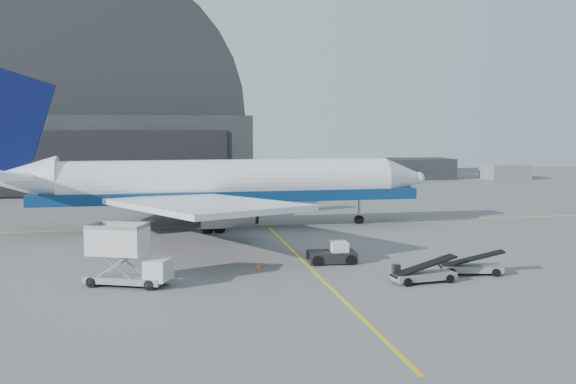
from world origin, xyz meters
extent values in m
plane|color=#565659|center=(0.00, 0.00, 0.00)|extent=(200.00, 200.00, 0.00)
cube|color=gold|center=(0.00, 20.00, 0.01)|extent=(80.00, 0.25, 0.02)
cube|color=gold|center=(0.00, -2.00, 0.01)|extent=(0.25, 40.00, 0.02)
cube|color=black|center=(-22.00, 65.00, 6.00)|extent=(50.00, 28.00, 12.00)
cube|color=black|center=(-22.00, 50.90, 5.00)|extent=(42.00, 0.40, 9.50)
cube|color=black|center=(38.00, 72.00, 0.00)|extent=(14.00, 8.00, 4.00)
cube|color=gray|center=(55.00, 68.00, 0.00)|extent=(8.00, 6.00, 2.80)
cylinder|color=white|center=(-3.98, 18.81, 4.83)|extent=(33.42, 4.46, 4.46)
cone|color=white|center=(14.77, 18.81, 4.83)|extent=(4.08, 4.46, 4.46)
sphere|color=white|center=(16.63, 18.81, 4.83)|extent=(1.30, 1.30, 1.30)
cone|color=white|center=(-23.94, 18.81, 5.38)|extent=(6.50, 4.46, 4.46)
cube|color=black|center=(13.66, 18.81, 5.38)|extent=(2.41, 2.04, 0.65)
cube|color=navy|center=(-3.98, 18.81, 3.39)|extent=(38.99, 4.50, 1.11)
cube|color=white|center=(-7.69, 7.67, 3.90)|extent=(17.12, 22.76, 1.35)
cube|color=white|center=(-7.69, 29.95, 3.90)|extent=(17.12, 22.76, 1.35)
cube|color=white|center=(-24.40, 14.63, 5.94)|extent=(5.68, 7.77, 0.32)
cube|color=white|center=(-24.40, 22.99, 5.94)|extent=(5.68, 7.77, 0.32)
cube|color=#070E3A|center=(-24.87, 18.81, 10.86)|extent=(8.61, 0.46, 10.69)
cylinder|color=gray|center=(-4.91, 11.38, 2.41)|extent=(4.83, 2.51, 2.51)
cylinder|color=gray|center=(-4.91, 26.24, 2.41)|extent=(4.83, 2.51, 2.51)
cylinder|color=#A5A5AA|center=(9.94, 18.81, 1.30)|extent=(0.26, 0.26, 2.60)
cylinder|color=black|center=(9.94, 18.81, 0.42)|extent=(1.02, 0.32, 1.02)
cylinder|color=black|center=(-5.84, 15.84, 0.51)|extent=(1.21, 0.42, 1.21)
cylinder|color=black|center=(-5.84, 21.78, 0.51)|extent=(1.21, 0.42, 1.21)
cube|color=gray|center=(-13.13, -3.72, 0.48)|extent=(5.64, 3.89, 0.44)
cube|color=silver|center=(-11.02, -4.57, 1.18)|extent=(2.04, 2.38, 1.40)
cube|color=black|center=(-10.41, -4.81, 1.40)|extent=(0.68, 1.57, 0.79)
cube|color=silver|center=(-13.61, -3.53, 2.97)|extent=(4.22, 3.39, 1.75)
cylinder|color=black|center=(-11.60, -5.32, 0.35)|extent=(0.75, 0.50, 0.70)
cylinder|color=black|center=(-10.92, -3.62, 0.35)|extent=(0.75, 0.50, 0.70)
cylinder|color=black|center=(-15.33, -3.83, 0.35)|extent=(0.75, 0.50, 0.70)
cylinder|color=black|center=(-14.65, -2.12, 0.35)|extent=(0.75, 0.50, 0.70)
cube|color=black|center=(2.01, 0.42, 0.50)|extent=(3.74, 2.18, 0.82)
cube|color=silver|center=(2.55, 0.40, 1.23)|extent=(1.35, 1.70, 0.82)
cylinder|color=black|center=(3.23, -0.55, 0.36)|extent=(0.83, 0.36, 0.82)
cylinder|color=black|center=(3.32, 1.27, 0.36)|extent=(0.83, 0.36, 0.82)
cylinder|color=black|center=(0.69, -0.42, 0.36)|extent=(0.83, 0.36, 0.82)
cylinder|color=black|center=(0.78, 1.40, 0.36)|extent=(0.83, 0.36, 0.82)
cube|color=gray|center=(6.50, -6.71, 0.44)|extent=(4.46, 1.94, 0.44)
cube|color=black|center=(6.50, -6.71, 1.13)|extent=(4.69, 1.48, 1.26)
cube|color=black|center=(4.68, -6.37, 0.93)|extent=(0.53, 0.44, 0.59)
cylinder|color=black|center=(8.14, -7.23, 0.30)|extent=(0.61, 0.31, 0.59)
cylinder|color=black|center=(7.99, -5.86, 0.30)|extent=(0.61, 0.31, 0.59)
cylinder|color=black|center=(5.01, -7.57, 0.30)|extent=(0.61, 0.31, 0.59)
cylinder|color=black|center=(4.86, -6.20, 0.30)|extent=(0.61, 0.31, 0.59)
cube|color=gray|center=(10.76, -5.15, 0.44)|extent=(4.46, 2.26, 0.44)
cube|color=black|center=(10.76, -5.15, 1.11)|extent=(4.64, 1.84, 1.24)
cube|color=black|center=(9.15, -4.28, 0.92)|extent=(0.55, 0.48, 0.58)
cylinder|color=black|center=(12.15, -6.12, 0.29)|extent=(0.62, 0.35, 0.58)
cylinder|color=black|center=(12.41, -4.79, 0.29)|extent=(0.62, 0.35, 0.58)
cylinder|color=black|center=(9.11, -5.51, 0.29)|extent=(0.62, 0.35, 0.58)
cylinder|color=black|center=(9.37, -4.18, 0.29)|extent=(0.62, 0.35, 0.58)
cube|color=#FC6707|center=(-3.84, -0.51, 0.01)|extent=(0.35, 0.35, 0.03)
cone|color=#FC6707|center=(-3.84, -0.51, 0.25)|extent=(0.35, 0.35, 0.50)
camera|label=1|loc=(-10.57, -46.52, 10.58)|focal=40.00mm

